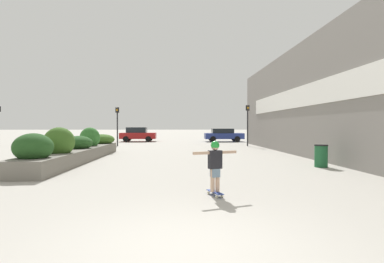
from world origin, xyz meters
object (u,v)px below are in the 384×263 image
Objects in this scene: car_leftmost at (138,134)px; car_center_left at (223,135)px; skateboard at (215,193)px; skateboarder at (215,161)px; trash_bin at (321,156)px; traffic_light_right at (248,118)px; traffic_light_left at (117,120)px.

car_leftmost is 9.47m from car_center_left.
car_center_left reaches higher than skateboard.
car_center_left is at bearing 61.10° from skateboarder.
trash_bin is 20.65m from car_center_left.
skateboarder is at bearing -135.56° from trash_bin.
car_leftmost reaches higher than trash_bin.
skateboarder is at bearing -105.43° from traffic_light_right.
trash_bin is (4.98, 4.88, -0.38)m from skateboarder.
traffic_light_left is at bearing 176.86° from traffic_light_right.
skateboarder is 25.83m from car_center_left.
car_leftmost is at bearing 115.99° from trash_bin.
traffic_light_left is (-0.70, -7.61, 1.45)m from car_leftmost.
trash_bin is (4.98, 4.88, 0.39)m from skateboard.
traffic_light_right reaches higher than car_leftmost.
skateboard is 19.67m from traffic_light_left.
car_center_left is (4.04, 25.51, 0.69)m from skateboard.
car_center_left is 12.38m from traffic_light_left.
traffic_light_left reaches higher than car_leftmost.
skateboarder is 26.73m from car_leftmost.
skateboarder is 0.29× the size of car_center_left.
car_center_left reaches higher than trash_bin.
skateboarder is 19.60m from traffic_light_left.
traffic_light_right is at bearing 51.59° from car_leftmost.
skateboard is at bearing -9.00° from car_center_left.
skateboarder is 18.70m from traffic_light_right.
traffic_light_right reaches higher than traffic_light_left.
traffic_light_right reaches higher than trash_bin.
traffic_light_left reaches higher than trash_bin.
traffic_light_right reaches higher than skateboarder.
trash_bin is at bearing 24.54° from skateboard.
traffic_light_right is (10.37, -8.22, 1.55)m from car_leftmost.
skateboarder is 0.37× the size of traffic_light_left.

